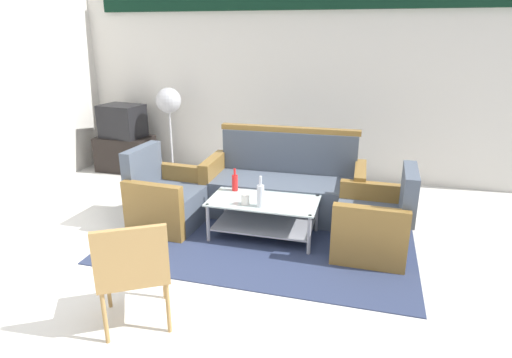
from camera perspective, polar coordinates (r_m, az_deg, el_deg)
name	(u,v)px	position (r m, az deg, el deg)	size (l,w,h in m)	color
ground_plane	(229,281)	(3.77, -3.66, -13.41)	(14.00, 14.00, 0.00)	silver
wall_back	(297,73)	(6.17, 5.49, 13.90)	(6.52, 0.19, 2.80)	silver
rug	(264,235)	(4.53, 1.13, -7.41)	(3.01, 2.07, 0.01)	#2D3856
couch	(284,187)	(4.96, 3.78, -1.11)	(1.82, 0.78, 0.96)	#4C5666
armchair_left	(167,200)	(4.76, -11.81, -2.76)	(0.74, 0.80, 0.85)	#4C5666
armchair_right	(374,224)	(4.24, 15.49, -5.86)	(0.71, 0.77, 0.85)	#4C5666
coffee_table	(264,212)	(4.39, 1.03, -4.47)	(1.10, 0.60, 0.40)	silver
bottle_clear	(260,195)	(4.13, 0.60, -2.16)	(0.07, 0.07, 0.31)	silver
bottle_red	(235,182)	(4.55, -2.83, -0.44)	(0.06, 0.06, 0.25)	red
cup	(245,200)	(4.20, -1.43, -2.76)	(0.08, 0.08, 0.10)	silver
tv_stand	(126,153)	(6.84, -16.98, 3.29)	(0.80, 0.50, 0.52)	black
television	(122,121)	(6.73, -17.37, 7.39)	(0.66, 0.52, 0.48)	black
pedestal_fan	(169,106)	(6.36, -11.53, 9.55)	(0.36, 0.36, 1.27)	#2D2D33
wicker_chair	(133,266)	(3.12, -16.08, -11.10)	(0.66, 0.66, 0.84)	#AD844C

